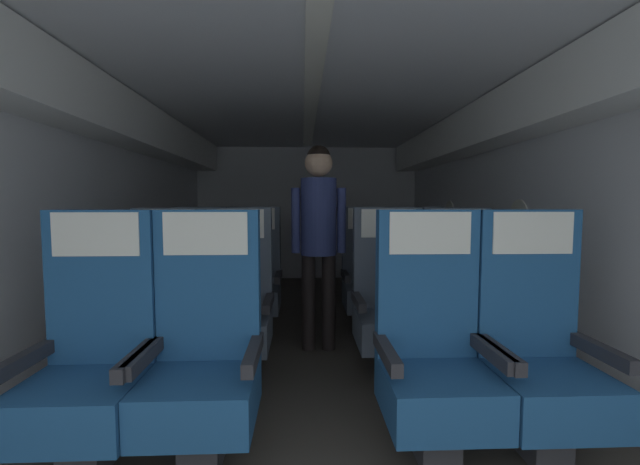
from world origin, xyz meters
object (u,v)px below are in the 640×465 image
object	(u,v)px
seat_b_right_window	(390,304)
seat_c_left_aisle	(253,280)
seat_a_left_window	(91,362)
seat_b_left_window	(165,307)
seat_a_right_window	(433,355)
seat_b_right_aisle	(461,304)
seat_a_right_aisle	(539,355)
seat_c_left_window	(199,281)
seat_a_left_aisle	(204,358)
seat_c_right_window	(370,279)
seat_b_left_aisle	(235,306)
flight_attendant	(319,225)
seat_c_right_aisle	(420,279)

from	to	relation	value
seat_b_right_window	seat_c_left_aisle	bearing A→B (deg)	139.10
seat_a_left_window	seat_c_left_aisle	distance (m)	1.92
seat_b_left_window	seat_c_left_aisle	xyz separation A→B (m)	(0.48, 0.92, 0.00)
seat_a_right_window	seat_b_right_aisle	size ratio (longest dim) A/B	1.00
seat_b_right_window	seat_a_right_window	bearing A→B (deg)	-90.34
seat_b_left_window	seat_b_right_aisle	distance (m)	2.04
seat_a_right_aisle	seat_a_right_window	world-z (taller)	same
seat_a_right_aisle	seat_c_left_window	bearing A→B (deg)	137.66
seat_a_left_window	seat_b_right_window	bearing A→B (deg)	31.34
seat_a_left_aisle	seat_b_right_window	bearing A→B (deg)	41.00
seat_c_left_aisle	seat_c_right_window	bearing A→B (deg)	1.01
seat_b_left_aisle	seat_b_right_aisle	xyz separation A→B (m)	(1.57, 0.01, 0.00)
seat_b_left_aisle	flight_attendant	bearing A→B (deg)	36.45
flight_attendant	seat_c_left_window	bearing A→B (deg)	164.10
seat_a_right_aisle	flight_attendant	world-z (taller)	flight_attendant
seat_b_left_window	seat_a_right_aisle	bearing A→B (deg)	-24.90
seat_b_left_window	seat_b_right_window	distance (m)	1.54
seat_c_right_aisle	flight_attendant	bearing A→B (deg)	-152.32
seat_a_right_window	seat_b_right_aisle	xyz separation A→B (m)	(0.50, 0.93, 0.00)
seat_b_left_window	seat_c_left_aisle	size ratio (longest dim) A/B	1.00
seat_a_right_window	seat_b_left_aisle	size ratio (longest dim) A/B	1.00
seat_a_left_aisle	seat_c_right_window	size ratio (longest dim) A/B	1.00
seat_b_right_aisle	seat_c_left_aisle	size ratio (longest dim) A/B	1.00
seat_b_left_aisle	flight_attendant	distance (m)	0.90
seat_b_left_aisle	seat_c_right_window	bearing A→B (deg)	41.17
flight_attendant	seat_a_left_window	bearing A→B (deg)	-119.48
seat_b_left_window	seat_b_right_aisle	world-z (taller)	same
seat_a_left_aisle	seat_a_right_aisle	world-z (taller)	same
seat_c_left_window	seat_c_right_window	xyz separation A→B (m)	(1.57, 0.03, 0.00)
seat_a_left_window	flight_attendant	size ratio (longest dim) A/B	0.70
seat_b_right_aisle	flight_attendant	distance (m)	1.19
seat_a_left_window	flight_attendant	xyz separation A→B (m)	(1.07, 1.37, 0.53)
seat_a_right_window	seat_b_left_aisle	world-z (taller)	same
seat_a_right_window	seat_a_left_window	bearing A→B (deg)	-179.78
seat_a_left_aisle	seat_c_left_window	size ratio (longest dim) A/B	1.00
seat_a_left_window	seat_b_left_window	size ratio (longest dim) A/B	1.00
seat_c_left_aisle	seat_c_right_window	world-z (taller)	same
seat_b_left_window	seat_b_left_aisle	world-z (taller)	same
seat_c_left_window	seat_c_left_aisle	bearing A→B (deg)	0.95
seat_a_right_window	flight_attendant	bearing A→B (deg)	109.28
seat_a_right_window	seat_c_right_window	size ratio (longest dim) A/B	1.00
seat_b_right_window	flight_attendant	size ratio (longest dim) A/B	0.70
seat_a_right_aisle	seat_b_right_window	distance (m)	1.06
seat_c_right_window	flight_attendant	distance (m)	0.89
seat_a_left_window	seat_c_right_aisle	world-z (taller)	same
seat_b_right_aisle	seat_c_left_window	bearing A→B (deg)	155.96
seat_a_left_aisle	flight_attendant	xyz separation A→B (m)	(0.58, 1.34, 0.53)
seat_a_right_window	seat_b_right_aisle	world-z (taller)	same
seat_a_left_aisle	seat_b_right_window	xyz separation A→B (m)	(1.06, 0.92, 0.00)
flight_attendant	seat_b_left_aisle	bearing A→B (deg)	-135.06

